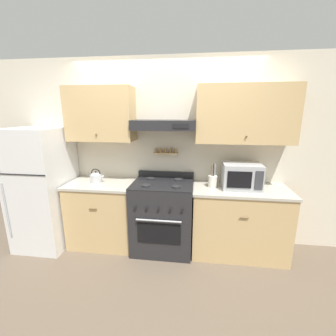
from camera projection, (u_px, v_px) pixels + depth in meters
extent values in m
plane|color=brown|center=(160.00, 260.00, 2.87)|extent=(16.00, 16.00, 0.00)
cube|color=beige|center=(166.00, 153.00, 3.18)|extent=(5.20, 0.08, 2.55)
cube|color=tan|center=(101.00, 114.00, 2.96)|extent=(0.88, 0.33, 0.70)
sphere|color=brown|center=(96.00, 134.00, 2.85)|extent=(0.02, 0.02, 0.02)
cube|color=tan|center=(245.00, 114.00, 2.73)|extent=(1.18, 0.33, 0.70)
sphere|color=brown|center=(246.00, 136.00, 2.62)|extent=(0.02, 0.02, 0.02)
cube|color=#232326|center=(164.00, 125.00, 2.87)|extent=(0.82, 0.37, 0.12)
cube|color=black|center=(181.00, 126.00, 2.66)|extent=(0.20, 0.01, 0.05)
cube|color=tan|center=(166.00, 153.00, 3.10)|extent=(0.34, 0.07, 0.02)
cylinder|color=olive|center=(156.00, 150.00, 3.11)|extent=(0.03, 0.03, 0.06)
cylinder|color=olive|center=(161.00, 150.00, 3.10)|extent=(0.03, 0.03, 0.06)
cylinder|color=olive|center=(166.00, 150.00, 3.09)|extent=(0.03, 0.03, 0.06)
cylinder|color=olive|center=(170.00, 151.00, 3.09)|extent=(0.03, 0.03, 0.06)
cylinder|color=olive|center=(175.00, 151.00, 3.08)|extent=(0.03, 0.03, 0.06)
cube|color=tan|center=(104.00, 214.00, 3.17)|extent=(0.88, 0.59, 0.87)
cube|color=#B7B2A3|center=(102.00, 184.00, 3.06)|extent=(0.90, 0.61, 0.03)
cylinder|color=brown|center=(93.00, 209.00, 2.83)|extent=(0.10, 0.01, 0.01)
cube|color=tan|center=(238.00, 222.00, 2.94)|extent=(1.18, 0.59, 0.87)
cube|color=#B7B2A3|center=(241.00, 190.00, 2.83)|extent=(1.20, 0.61, 0.03)
cylinder|color=brown|center=(244.00, 218.00, 2.59)|extent=(0.10, 0.01, 0.01)
cube|color=#232326|center=(163.00, 217.00, 3.03)|extent=(0.79, 0.62, 0.93)
cube|color=black|center=(159.00, 234.00, 2.74)|extent=(0.54, 0.01, 0.26)
cylinder|color=#ADAFB5|center=(158.00, 221.00, 2.68)|extent=(0.55, 0.02, 0.02)
cube|color=black|center=(163.00, 183.00, 2.92)|extent=(0.79, 0.62, 0.01)
cylinder|color=#232326|center=(146.00, 185.00, 2.79)|extent=(0.11, 0.11, 0.02)
cylinder|color=#232326|center=(176.00, 187.00, 2.75)|extent=(0.11, 0.11, 0.02)
cylinder|color=#232326|center=(151.00, 178.00, 3.08)|extent=(0.11, 0.11, 0.02)
cylinder|color=#232326|center=(178.00, 180.00, 3.03)|extent=(0.11, 0.11, 0.02)
cylinder|color=black|center=(135.00, 207.00, 2.69)|extent=(0.03, 0.02, 0.03)
cylinder|color=black|center=(147.00, 208.00, 2.67)|extent=(0.03, 0.02, 0.03)
cylinder|color=black|center=(159.00, 209.00, 2.66)|extent=(0.03, 0.02, 0.03)
cylinder|color=black|center=(170.00, 209.00, 2.64)|extent=(0.03, 0.02, 0.03)
cylinder|color=black|center=(182.00, 210.00, 2.62)|extent=(0.03, 0.02, 0.03)
cube|color=#232326|center=(166.00, 174.00, 3.19)|extent=(0.79, 0.04, 0.08)
cube|color=white|center=(44.00, 188.00, 3.10)|extent=(0.66, 0.75, 1.64)
cube|color=black|center=(19.00, 175.00, 2.66)|extent=(0.66, 0.01, 0.01)
cylinder|color=#ADAFB5|center=(6.00, 210.00, 2.79)|extent=(0.02, 0.02, 0.69)
cylinder|color=#B7B7BC|center=(96.00, 178.00, 3.07)|extent=(0.15, 0.15, 0.11)
ellipsoid|color=#B7B7BC|center=(96.00, 175.00, 3.06)|extent=(0.14, 0.14, 0.06)
sphere|color=black|center=(96.00, 172.00, 3.05)|extent=(0.02, 0.02, 0.02)
cylinder|color=#B7B7BC|center=(101.00, 178.00, 3.06)|extent=(0.09, 0.03, 0.08)
torus|color=black|center=(96.00, 173.00, 3.05)|extent=(0.14, 0.01, 0.14)
cube|color=#ADAFB5|center=(241.00, 176.00, 2.82)|extent=(0.47, 0.36, 0.32)
cube|color=black|center=(239.00, 180.00, 2.65)|extent=(0.28, 0.01, 0.20)
cube|color=#38383D|center=(259.00, 181.00, 2.62)|extent=(0.09, 0.01, 0.23)
cylinder|color=silver|center=(213.00, 181.00, 2.86)|extent=(0.11, 0.11, 0.15)
cylinder|color=olive|center=(212.00, 170.00, 2.82)|extent=(0.01, 0.05, 0.16)
cylinder|color=#28282B|center=(214.00, 170.00, 2.83)|extent=(0.01, 0.04, 0.16)
cylinder|color=#B2B2B7|center=(215.00, 170.00, 2.83)|extent=(0.01, 0.03, 0.16)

